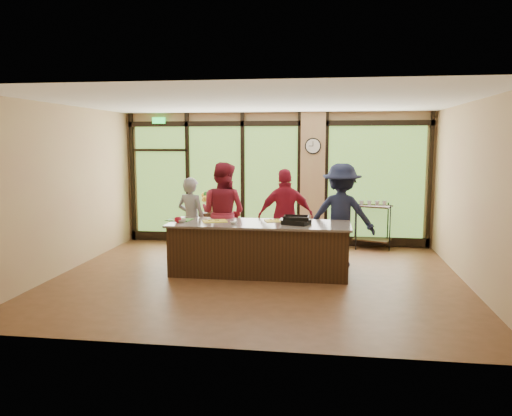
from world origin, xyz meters
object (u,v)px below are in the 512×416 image
(flower_stand, at_px, (211,231))
(cook_right, at_px, (341,215))
(bar_cart, at_px, (372,220))
(cook_left, at_px, (191,219))
(island_base, at_px, (259,249))
(roasting_pan, at_px, (296,222))

(flower_stand, bearing_deg, cook_right, -15.08)
(cook_right, xyz_separation_m, bar_cart, (0.73, 1.66, -0.33))
(cook_left, bearing_deg, flower_stand, -79.84)
(island_base, height_order, roasting_pan, roasting_pan)
(cook_right, height_order, bar_cart, cook_right)
(cook_left, distance_m, cook_right, 2.90)
(island_base, height_order, cook_left, cook_left)
(flower_stand, xyz_separation_m, bar_cart, (3.48, 0.68, 0.23))
(cook_left, height_order, cook_right, cook_right)
(cook_right, height_order, roasting_pan, cook_right)
(roasting_pan, distance_m, flower_stand, 2.73)
(island_base, relative_size, cook_left, 1.86)
(cook_right, distance_m, bar_cart, 1.84)
(cook_left, bearing_deg, cook_right, -160.64)
(island_base, bearing_deg, flower_stand, 126.20)
(bar_cart, bearing_deg, flower_stand, -147.81)
(roasting_pan, relative_size, flower_stand, 0.53)
(island_base, xyz_separation_m, roasting_pan, (0.66, -0.06, 0.52))
(flower_stand, bearing_deg, cook_left, -93.85)
(roasting_pan, bearing_deg, cook_right, 66.51)
(island_base, bearing_deg, cook_left, 152.59)
(island_base, distance_m, roasting_pan, 0.84)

